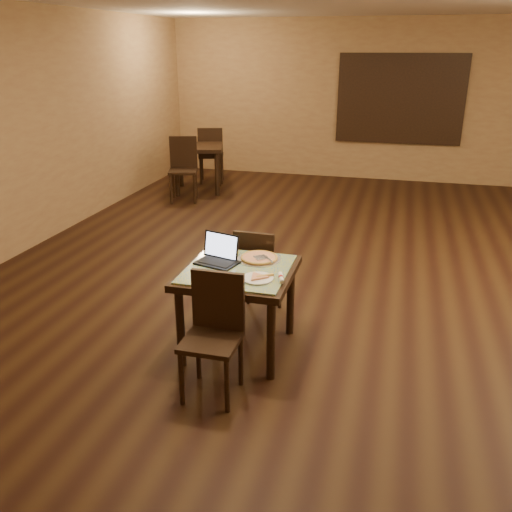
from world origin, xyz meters
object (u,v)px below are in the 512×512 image
(other_table_b_chair_near, at_px, (183,165))
(laptop, at_px, (219,255))
(chair_main_near, at_px, (214,327))
(other_table_b_chair_far, at_px, (211,152))
(pizza_pan, at_px, (259,259))
(other_table_b, at_px, (198,153))
(tiled_table, at_px, (238,280))
(chair_main_far, at_px, (257,269))

(other_table_b_chair_near, bearing_deg, laptop, -80.79)
(chair_main_near, distance_m, other_table_b_chair_far, 6.77)
(other_table_b_chair_near, bearing_deg, other_table_b_chair_far, 70.93)
(chair_main_near, bearing_deg, pizza_pan, 81.94)
(other_table_b, relative_size, other_table_b_chair_near, 1.03)
(chair_main_near, xyz_separation_m, other_table_b_chair_near, (-2.33, 5.13, 0.07))
(tiled_table, xyz_separation_m, chair_main_far, (-0.00, 0.62, -0.15))
(tiled_table, relative_size, chair_main_near, 0.97)
(chair_main_near, height_order, laptop, laptop)
(tiled_table, bearing_deg, chair_main_far, 90.21)
(tiled_table, bearing_deg, pizza_pan, 63.39)
(chair_main_near, xyz_separation_m, other_table_b, (-2.31, 5.75, 0.15))
(tiled_table, xyz_separation_m, other_table_b_chair_far, (-2.28, 5.76, -0.06))
(tiled_table, distance_m, other_table_b, 5.63)
(laptop, bearing_deg, chair_main_near, -59.44)
(chair_main_far, height_order, laptop, laptop)
(laptop, bearing_deg, other_table_b_chair_near, 130.91)
(tiled_table, relative_size, other_table_b_chair_far, 0.86)
(laptop, height_order, other_table_b, laptop)
(chair_main_far, height_order, other_table_b_chair_near, other_table_b_chair_near)
(tiled_table, relative_size, other_table_b, 0.84)
(other_table_b_chair_far, bearing_deg, other_table_b, 70.93)
(laptop, relative_size, pizza_pan, 1.03)
(chair_main_far, relative_size, laptop, 2.31)
(laptop, xyz_separation_m, other_table_b, (-2.11, 5.03, -0.14))
(chair_main_near, bearing_deg, other_table_b_chair_far, 109.58)
(other_table_b_chair_far, bearing_deg, pizza_pan, 96.87)
(pizza_pan, height_order, other_table_b, other_table_b)
(other_table_b_chair_near, bearing_deg, other_table_b, 70.93)
(tiled_table, distance_m, chair_main_near, 0.63)
(chair_main_near, height_order, pizza_pan, chair_main_near)
(other_table_b, distance_m, other_table_b_chair_near, 0.63)
(other_table_b_chair_near, distance_m, other_table_b_chair_far, 1.25)
(chair_main_far, bearing_deg, other_table_b_chair_far, -64.15)
(chair_main_near, relative_size, other_table_b_chair_far, 0.89)
(laptop, xyz_separation_m, other_table_b_chair_far, (-2.08, 5.66, -0.22))
(chair_main_far, bearing_deg, other_table_b, -61.01)
(chair_main_far, distance_m, pizza_pan, 0.48)
(other_table_b_chair_far, bearing_deg, chair_main_near, 93.04)
(tiled_table, xyz_separation_m, other_table_b, (-2.31, 5.14, 0.03))
(chair_main_near, relative_size, laptop, 2.41)
(laptop, distance_m, other_table_b, 5.46)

